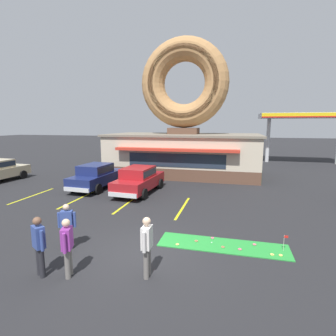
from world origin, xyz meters
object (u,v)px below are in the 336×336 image
Objects in this scene: car_navy at (97,175)px; pedestrian_leather_jacket_man at (147,244)px; car_red at (139,179)px; pedestrian_hooded_kid at (67,245)px; trash_bin at (258,177)px; pedestrian_blue_sweater_man at (39,244)px; golf_ball at (212,243)px; pedestrian_clipboard_woman at (67,224)px; putting_flag_pin at (285,239)px.

pedestrian_leather_jacket_man is (6.46, -8.81, 0.08)m from car_navy.
pedestrian_leather_jacket_man is at bearing -68.12° from car_red.
pedestrian_hooded_kid is 1.70× the size of trash_bin.
pedestrian_hooded_kid is (0.76, 0.17, -0.03)m from pedestrian_blue_sweater_man.
pedestrian_hooded_kid is 2.17m from pedestrian_leather_jacket_man.
golf_ball is 3.03m from pedestrian_leather_jacket_man.
car_red is 1.00× the size of car_navy.
pedestrian_leather_jacket_man reaches higher than pedestrian_clipboard_woman.
pedestrian_blue_sweater_man reaches higher than putting_flag_pin.
pedestrian_hooded_kid is at bearing -54.57° from pedestrian_clipboard_woman.
pedestrian_blue_sweater_man is (0.51, -9.09, 0.08)m from car_red.
putting_flag_pin is 0.12× the size of car_navy.
pedestrian_hooded_kid reaches higher than putting_flag_pin.
golf_ball is 10.27m from car_navy.
car_red is (-7.30, 5.95, 0.43)m from putting_flag_pin.
golf_ball is at bearing 35.37° from pedestrian_blue_sweater_man.
pedestrian_clipboard_woman is at bearing 99.22° from pedestrian_blue_sweater_man.
car_red is 9.01m from pedestrian_hooded_kid.
pedestrian_hooded_kid is (-6.03, -2.97, 0.48)m from putting_flag_pin.
pedestrian_leather_jacket_man is at bearing -16.33° from pedestrian_clipboard_woman.
pedestrian_blue_sweater_man is 2.94m from pedestrian_leather_jacket_man.
car_navy is 2.79× the size of pedestrian_hooded_kid.
car_navy is at bearing 115.03° from pedestrian_hooded_kid.
pedestrian_blue_sweater_man reaches higher than car_red.
pedestrian_blue_sweater_man is 1.63m from pedestrian_clipboard_woman.
putting_flag_pin is 10.19m from trash_bin.
golf_ball is 0.03× the size of pedestrian_hooded_kid.
trash_bin is at bearing 30.37° from car_red.
putting_flag_pin is 9.43m from car_red.
car_red is at bearing 111.88° from pedestrian_leather_jacket_man.
pedestrian_leather_jacket_man is (2.86, 0.69, 0.00)m from pedestrian_blue_sweater_man.
putting_flag_pin is 12.19m from car_navy.
pedestrian_blue_sweater_man is 14.94m from trash_bin.
pedestrian_leather_jacket_man is (-3.93, -2.45, 0.51)m from putting_flag_pin.
car_navy is at bearing 141.52° from golf_ball.
pedestrian_blue_sweater_man is 1.75× the size of trash_bin.
golf_ball is 0.02× the size of pedestrian_leather_jacket_man.
pedestrian_leather_jacket_man reaches higher than car_navy.
golf_ball is 0.02× the size of pedestrian_blue_sweater_man.
pedestrian_clipboard_woman is (-0.26, 1.61, -0.09)m from pedestrian_blue_sweater_man.
car_navy reaches higher than pedestrian_clipboard_woman.
pedestrian_blue_sweater_man reaches higher than car_navy.
pedestrian_hooded_kid is at bearing -64.97° from car_navy.
pedestrian_clipboard_woman is at bearing -120.80° from trash_bin.
pedestrian_leather_jacket_man is at bearing 13.58° from pedestrian_blue_sweater_man.
putting_flag_pin is 4.66m from pedestrian_leather_jacket_man.
golf_ball is 0.08× the size of putting_flag_pin.
golf_ball is 2.41m from putting_flag_pin.
pedestrian_clipboard_woman is at bearing -67.09° from car_navy.
pedestrian_hooded_kid is at bearing -153.79° from putting_flag_pin.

